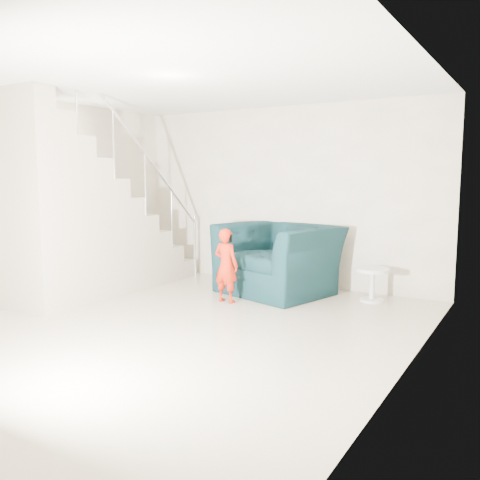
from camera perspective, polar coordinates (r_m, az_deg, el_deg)
name	(u,v)px	position (r m, az deg, el deg)	size (l,w,h in m)	color
floor	(173,327)	(5.74, -7.57, -9.67)	(5.50, 5.50, 0.00)	tan
ceiling	(168,75)	(5.59, -8.05, 17.87)	(5.50, 5.50, 0.00)	silver
back_wall	(283,196)	(7.83, 4.90, 4.94)	(5.00, 5.00, 0.00)	#A49986
left_wall	(22,199)	(7.32, -23.31, 4.21)	(5.50, 5.50, 0.00)	#A49986
right_wall	(411,214)	(4.40, 18.60, 2.77)	(5.50, 5.50, 0.00)	#A49986
armchair	(278,259)	(7.24, 4.32, -2.12)	(1.49, 1.31, 0.97)	black
toddler	(226,265)	(6.67, -1.58, -2.88)	(0.36, 0.24, 0.98)	#95040E
side_table	(372,279)	(6.97, 14.62, -4.26)	(0.45, 0.45, 0.45)	silver
staircase	(82,228)	(7.31, -17.34, 1.30)	(1.02, 3.03, 3.62)	#ADA089
cushion	(303,241)	(7.28, 7.03, -0.14)	(0.43, 0.12, 0.41)	black
throw	(235,247)	(7.48, -0.52, -0.84)	(0.04, 0.43, 0.48)	black
phone	(230,239)	(6.55, -1.12, 0.16)	(0.02, 0.05, 0.10)	black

